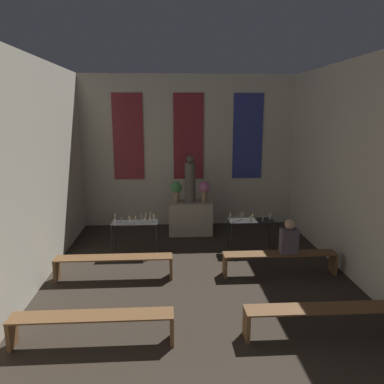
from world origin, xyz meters
name	(u,v)px	position (x,y,z in m)	size (l,w,h in m)	color
wall_back	(188,151)	(0.00, 9.65, 2.28)	(6.59, 0.16, 4.50)	beige
wall_left	(13,183)	(-3.24, 4.80, 2.25)	(0.12, 9.83, 4.50)	beige
wall_right	(382,179)	(3.24, 4.80, 2.25)	(0.12, 9.83, 4.50)	beige
altar	(190,218)	(0.00, 8.66, 0.46)	(1.22, 0.67, 0.93)	#ADA38E
statue	(190,181)	(0.00, 8.66, 1.54)	(0.30, 0.30, 1.33)	#5B5651
flower_vase_left	(176,189)	(-0.40, 8.66, 1.30)	(0.33, 0.33, 0.59)	#937A5B
flower_vase_right	(204,189)	(0.40, 8.66, 1.30)	(0.33, 0.33, 0.59)	#937A5B
candle_rack_left	(135,227)	(-1.43, 7.21, 0.68)	(1.12, 0.47, 0.99)	black
candle_rack_right	(251,224)	(1.43, 7.21, 0.68)	(1.12, 0.47, 0.98)	black
pew_second_left	(92,322)	(-1.76, 3.52, 0.36)	(2.43, 0.36, 0.48)	brown
pew_second_right	(322,315)	(1.76, 3.52, 0.36)	(2.43, 0.36, 0.48)	brown
pew_back_left	(114,262)	(-1.76, 5.79, 0.36)	(2.43, 0.36, 0.48)	brown
pew_back_right	(280,258)	(1.76, 5.79, 0.36)	(2.43, 0.36, 0.48)	brown
person_seated	(289,238)	(1.93, 5.79, 0.81)	(0.36, 0.24, 0.75)	#564C56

